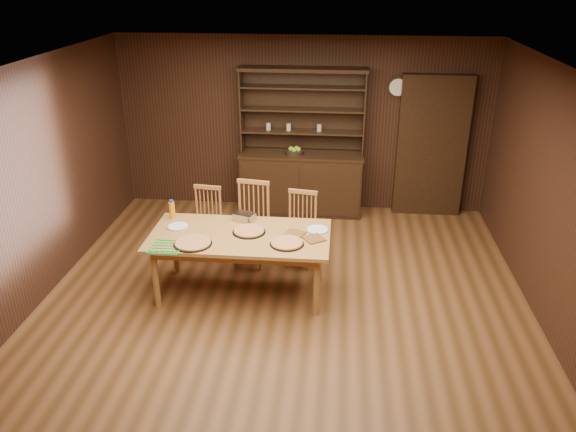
# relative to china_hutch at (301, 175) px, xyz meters

# --- Properties ---
(floor) EXTENTS (6.00, 6.00, 0.00)m
(floor) POSITION_rel_china_hutch_xyz_m (0.00, -2.75, -0.60)
(floor) COLOR brown
(floor) RESTS_ON ground
(room_shell) EXTENTS (6.00, 6.00, 6.00)m
(room_shell) POSITION_rel_china_hutch_xyz_m (0.00, -2.75, 0.98)
(room_shell) COLOR beige
(room_shell) RESTS_ON floor
(china_hutch) EXTENTS (1.84, 0.52, 2.17)m
(china_hutch) POSITION_rel_china_hutch_xyz_m (0.00, 0.00, 0.00)
(china_hutch) COLOR black
(china_hutch) RESTS_ON floor
(doorway) EXTENTS (1.00, 0.18, 2.10)m
(doorway) POSITION_rel_china_hutch_xyz_m (1.90, 0.15, 0.45)
(doorway) COLOR black
(doorway) RESTS_ON floor
(wall_clock) EXTENTS (0.30, 0.05, 0.30)m
(wall_clock) POSITION_rel_china_hutch_xyz_m (1.35, 0.20, 1.30)
(wall_clock) COLOR black
(wall_clock) RESTS_ON room_shell
(dining_table) EXTENTS (2.01, 1.00, 0.75)m
(dining_table) POSITION_rel_china_hutch_xyz_m (-0.52, -2.41, 0.08)
(dining_table) COLOR #A46D39
(dining_table) RESTS_ON floor
(chair_left) EXTENTS (0.42, 0.40, 0.92)m
(chair_left) POSITION_rel_china_hutch_xyz_m (-1.12, -1.49, -0.11)
(chair_left) COLOR #C78944
(chair_left) RESTS_ON floor
(chair_center) EXTENTS (0.49, 0.48, 1.06)m
(chair_center) POSITION_rel_china_hutch_xyz_m (-0.51, -1.62, -0.03)
(chair_center) COLOR #C78944
(chair_center) RESTS_ON floor
(chair_right) EXTENTS (0.44, 0.43, 0.95)m
(chair_right) POSITION_rel_china_hutch_xyz_m (0.11, -1.59, -0.10)
(chair_right) COLOR #C78944
(chair_right) RESTS_ON floor
(pizza_left) EXTENTS (0.42, 0.42, 0.04)m
(pizza_left) POSITION_rel_china_hutch_xyz_m (-0.98, -2.70, 0.17)
(pizza_left) COLOR black
(pizza_left) RESTS_ON dining_table
(pizza_right) EXTENTS (0.37, 0.37, 0.04)m
(pizza_right) POSITION_rel_china_hutch_xyz_m (0.03, -2.60, 0.17)
(pizza_right) COLOR black
(pizza_right) RESTS_ON dining_table
(pizza_center) EXTENTS (0.38, 0.38, 0.04)m
(pizza_center) POSITION_rel_china_hutch_xyz_m (-0.42, -2.35, 0.17)
(pizza_center) COLOR black
(pizza_center) RESTS_ON dining_table
(cooling_rack) EXTENTS (0.35, 0.35, 0.01)m
(cooling_rack) POSITION_rel_china_hutch_xyz_m (-1.24, -2.80, 0.16)
(cooling_rack) COLOR green
(cooling_rack) RESTS_ON dining_table
(plate_left) EXTENTS (0.25, 0.25, 0.02)m
(plate_left) POSITION_rel_china_hutch_xyz_m (-1.25, -2.29, 0.16)
(plate_left) COLOR white
(plate_left) RESTS_ON dining_table
(plate_right) EXTENTS (0.26, 0.26, 0.02)m
(plate_right) POSITION_rel_china_hutch_xyz_m (0.34, -2.22, 0.16)
(plate_right) COLOR white
(plate_right) RESTS_ON dining_table
(foil_dish) EXTENTS (0.27, 0.23, 0.09)m
(foil_dish) POSITION_rel_china_hutch_xyz_m (-0.52, -2.03, 0.20)
(foil_dish) COLOR silver
(foil_dish) RESTS_ON dining_table
(juice_bottle) EXTENTS (0.07, 0.07, 0.23)m
(juice_bottle) POSITION_rel_china_hutch_xyz_m (-1.38, -2.05, 0.26)
(juice_bottle) COLOR orange
(juice_bottle) RESTS_ON dining_table
(pot_holder_a) EXTENTS (0.28, 0.28, 0.02)m
(pot_holder_a) POSITION_rel_china_hutch_xyz_m (0.32, -2.45, 0.16)
(pot_holder_a) COLOR #B31416
(pot_holder_a) RESTS_ON dining_table
(pot_holder_b) EXTENTS (0.27, 0.27, 0.02)m
(pot_holder_b) POSITION_rel_china_hutch_xyz_m (0.09, -2.36, 0.16)
(pot_holder_b) COLOR #B31416
(pot_holder_b) RESTS_ON dining_table
(fruit_bowl) EXTENTS (0.27, 0.27, 0.12)m
(fruit_bowl) POSITION_rel_china_hutch_xyz_m (-0.10, -0.07, 0.39)
(fruit_bowl) COLOR black
(fruit_bowl) RESTS_ON china_hutch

